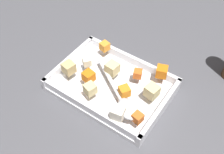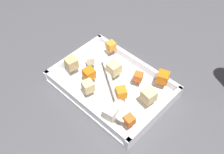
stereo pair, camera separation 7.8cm
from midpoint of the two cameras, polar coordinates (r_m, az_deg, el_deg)
name	(u,v)px [view 2 (the right image)]	position (r m, az deg, el deg)	size (l,w,h in m)	color
ground_plane	(113,90)	(0.82, 2.92, -2.90)	(4.00, 4.00, 0.00)	#4C4C51
baking_dish	(112,86)	(0.81, 2.75, -1.99)	(0.34, 0.24, 0.04)	silver
carrot_chunk_back_center	(163,77)	(0.80, 13.43, -0.22)	(0.03, 0.03, 0.03)	orange
carrot_chunk_corner_nw	(121,92)	(0.74, 4.97, -3.43)	(0.03, 0.03, 0.03)	orange
carrot_chunk_near_spoon	(129,120)	(0.70, 6.89, -9.21)	(0.02, 0.02, 0.02)	orange
carrot_chunk_corner_se	(111,46)	(0.87, 2.34, 6.44)	(0.03, 0.03, 0.03)	orange
carrot_chunk_mid_right	(89,74)	(0.78, -2.02, 0.56)	(0.03, 0.03, 0.03)	orange
carrot_chunk_corner_ne	(138,77)	(0.79, 8.36, -0.08)	(0.02, 0.02, 0.02)	orange
potato_chunk_far_right	(90,59)	(0.83, -1.89, 3.62)	(0.02, 0.02, 0.02)	beige
potato_chunk_center	(114,68)	(0.80, 3.20, 1.70)	(0.03, 0.03, 0.03)	#E0CC89
potato_chunk_far_left	(88,86)	(0.75, -2.13, -2.11)	(0.03, 0.03, 0.03)	#E0CC89
potato_chunk_near_left	(71,63)	(0.81, -5.81, 2.75)	(0.03, 0.03, 0.03)	tan
potato_chunk_near_right	(149,96)	(0.74, 10.74, -4.04)	(0.03, 0.03, 0.03)	#E0CC89
parsnip_chunk_corner_sw	(110,113)	(0.70, 2.90, -7.75)	(0.03, 0.03, 0.03)	silver
serving_spoon	(120,106)	(0.72, 4.74, -6.34)	(0.22, 0.15, 0.02)	silver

